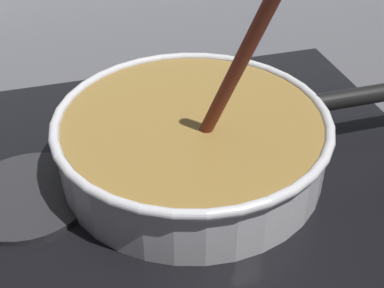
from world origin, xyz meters
name	(u,v)px	position (x,y,z in m)	size (l,w,h in m)	color
ground	(167,254)	(0.00, 0.00, -0.02)	(2.40, 1.60, 0.04)	#4C4C51
hob_plate	(192,171)	(0.05, 0.09, 0.01)	(0.56, 0.48, 0.01)	black
burner_ring	(192,164)	(0.05, 0.09, 0.02)	(0.16, 0.16, 0.01)	#592D0C
spare_burner	(28,195)	(-0.13, 0.09, 0.01)	(0.14, 0.14, 0.01)	#262628
cooking_pan	(194,140)	(0.06, 0.09, 0.05)	(0.46, 0.31, 0.30)	silver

